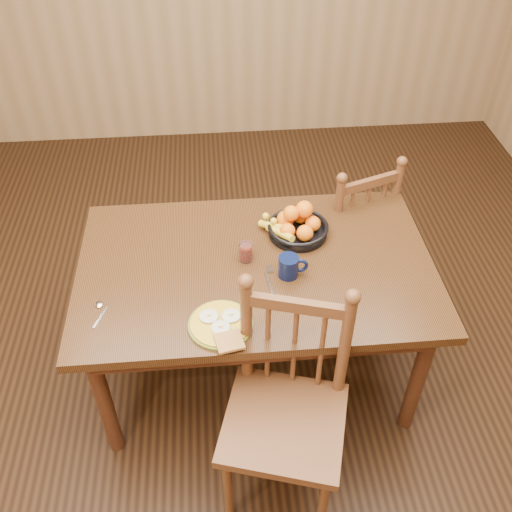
{
  "coord_description": "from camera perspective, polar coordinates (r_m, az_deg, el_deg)",
  "views": [
    {
      "loc": [
        -0.16,
        -1.87,
        2.49
      ],
      "look_at": [
        0.0,
        0.0,
        0.8
      ],
      "focal_mm": 40.0,
      "sensor_mm": 36.0,
      "label": 1
    }
  ],
  "objects": [
    {
      "name": "coffee_mug",
      "position": [
        2.48,
        3.36,
        -1.03
      ],
      "size": [
        0.13,
        0.09,
        0.1
      ],
      "color": "black",
      "rests_on": "dining_table"
    },
    {
      "name": "juice_glass",
      "position": [
        2.56,
        -1.01,
        0.35
      ],
      "size": [
        0.06,
        0.06,
        0.09
      ],
      "color": "silver",
      "rests_on": "dining_table"
    },
    {
      "name": "breakfast_plate",
      "position": [
        2.3,
        -3.51,
        -6.86
      ],
      "size": [
        0.26,
        0.3,
        0.04
      ],
      "color": "#59601E",
      "rests_on": "dining_table"
    },
    {
      "name": "dining_table",
      "position": [
        2.62,
        0.0,
        -2.19
      ],
      "size": [
        1.6,
        1.0,
        0.75
      ],
      "color": "black",
      "rests_on": "ground"
    },
    {
      "name": "chair_near",
      "position": [
        2.36,
        3.03,
        -15.23
      ],
      "size": [
        0.58,
        0.57,
        1.04
      ],
      "rotation": [
        0.0,
        0.0,
        -0.29
      ],
      "color": "#4B2616",
      "rests_on": "ground"
    },
    {
      "name": "room",
      "position": [
        2.2,
        0.0,
        10.7
      ],
      "size": [
        4.52,
        5.02,
        2.72
      ],
      "color": "black",
      "rests_on": "ground"
    },
    {
      "name": "fork",
      "position": [
        2.5,
        1.35,
        -2.19
      ],
      "size": [
        0.04,
        0.18,
        0.0
      ],
      "rotation": [
        0.0,
        0.0,
        0.12
      ],
      "color": "silver",
      "rests_on": "dining_table"
    },
    {
      "name": "spoon",
      "position": [
        2.45,
        -15.38,
        -5.08
      ],
      "size": [
        0.06,
        0.16,
        0.01
      ],
      "rotation": [
        0.0,
        0.0,
        -0.37
      ],
      "color": "silver",
      "rests_on": "dining_table"
    },
    {
      "name": "fruit_bowl",
      "position": [
        2.7,
        4.1,
        3.09
      ],
      "size": [
        0.32,
        0.29,
        0.17
      ],
      "color": "black",
      "rests_on": "dining_table"
    },
    {
      "name": "chair_far",
      "position": [
        3.26,
        9.06,
        2.69
      ],
      "size": [
        0.54,
        0.53,
        0.94
      ],
      "rotation": [
        0.0,
        0.0,
        3.49
      ],
      "color": "#4B2616",
      "rests_on": "ground"
    }
  ]
}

